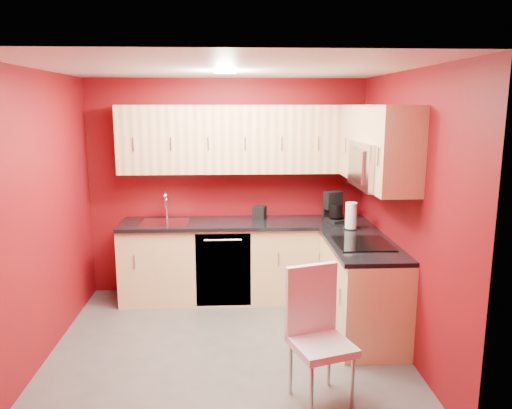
{
  "coord_description": "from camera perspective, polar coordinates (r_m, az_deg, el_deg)",
  "views": [
    {
      "loc": [
        0.04,
        -4.28,
        2.2
      ],
      "look_at": [
        0.29,
        0.55,
        1.23
      ],
      "focal_mm": 35.0,
      "sensor_mm": 36.0,
      "label": 1
    }
  ],
  "objects": [
    {
      "name": "upper_cabinets_right",
      "position": [
        4.93,
        13.49,
        7.38
      ],
      "size": [
        0.35,
        1.55,
        0.75
      ],
      "color": "#E2BA80",
      "rests_on": "wall_right"
    },
    {
      "name": "wall_right",
      "position": [
        4.66,
        16.71,
        -0.94
      ],
      "size": [
        0.0,
        3.0,
        3.0
      ],
      "primitive_type": "plane",
      "rotation": [
        1.57,
        0.0,
        -1.57
      ],
      "color": "maroon",
      "rests_on": "floor"
    },
    {
      "name": "floor",
      "position": [
        4.81,
        -3.21,
        -15.89
      ],
      "size": [
        3.2,
        3.2,
        0.0
      ],
      "primitive_type": "plane",
      "color": "#514E4C",
      "rests_on": "ground"
    },
    {
      "name": "base_cabinets_back",
      "position": [
        5.76,
        -1.21,
        -6.53
      ],
      "size": [
        2.8,
        0.6,
        0.87
      ],
      "primitive_type": "cube",
      "color": "#D8BF7B",
      "rests_on": "floor"
    },
    {
      "name": "wall_left",
      "position": [
        4.68,
        -23.37,
        -1.32
      ],
      "size": [
        0.0,
        3.0,
        3.0
      ],
      "primitive_type": "plane",
      "rotation": [
        1.57,
        0.0,
        1.57
      ],
      "color": "maroon",
      "rests_on": "floor"
    },
    {
      "name": "upper_cabinets_back",
      "position": [
        5.62,
        -1.31,
        7.49
      ],
      "size": [
        2.8,
        0.35,
        0.75
      ],
      "primitive_type": "cube",
      "color": "#E2BA80",
      "rests_on": "wall_back"
    },
    {
      "name": "microwave",
      "position": [
        4.71,
        13.82,
        4.42
      ],
      "size": [
        0.42,
        0.76,
        0.42
      ],
      "color": "silver",
      "rests_on": "upper_cabinets_right"
    },
    {
      "name": "countertop_back",
      "position": [
        5.62,
        -1.22,
        -2.16
      ],
      "size": [
        2.8,
        0.63,
        0.04
      ],
      "primitive_type": "cube",
      "color": "black",
      "rests_on": "base_cabinets_back"
    },
    {
      "name": "dishwasher_front",
      "position": [
        5.48,
        -3.75,
        -7.48
      ],
      "size": [
        0.6,
        0.02,
        0.82
      ],
      "primitive_type": "cube",
      "color": "black",
      "rests_on": "base_cabinets_back"
    },
    {
      "name": "dining_chair",
      "position": [
        3.83,
        7.54,
        -14.93
      ],
      "size": [
        0.52,
        0.54,
        1.02
      ],
      "primitive_type": null,
      "rotation": [
        0.0,
        0.0,
        0.31
      ],
      "color": "silver",
      "rests_on": "floor"
    },
    {
      "name": "cooktop",
      "position": [
        4.82,
        12.1,
        -4.38
      ],
      "size": [
        0.5,
        0.55,
        0.01
      ],
      "primitive_type": "cube",
      "color": "black",
      "rests_on": "countertop_right"
    },
    {
      "name": "wall_back",
      "position": [
        5.86,
        -3.29,
        1.96
      ],
      "size": [
        3.2,
        0.0,
        3.2
      ],
      "primitive_type": "plane",
      "rotation": [
        1.57,
        0.0,
        0.0
      ],
      "color": "maroon",
      "rests_on": "floor"
    },
    {
      "name": "paper_towel",
      "position": [
        5.35,
        10.81,
        -1.28
      ],
      "size": [
        0.17,
        0.17,
        0.28
      ],
      "primitive_type": null,
      "rotation": [
        0.0,
        0.0,
        -0.05
      ],
      "color": "silver",
      "rests_on": "countertop_right"
    },
    {
      "name": "countertop_right",
      "position": [
        4.87,
        12.04,
        -4.56
      ],
      "size": [
        0.63,
        1.27,
        0.04
      ],
      "primitive_type": "cube",
      "color": "black",
      "rests_on": "base_cabinets_right"
    },
    {
      "name": "wall_front",
      "position": [
        2.94,
        -3.61,
        -7.53
      ],
      "size": [
        3.2,
        0.0,
        3.2
      ],
      "primitive_type": "plane",
      "rotation": [
        -1.57,
        0.0,
        0.0
      ],
      "color": "maroon",
      "rests_on": "floor"
    },
    {
      "name": "sink",
      "position": [
        5.68,
        -10.36,
        -1.65
      ],
      "size": [
        0.52,
        0.42,
        0.35
      ],
      "color": "silver",
      "rests_on": "countertop_back"
    },
    {
      "name": "ceiling",
      "position": [
        4.29,
        -3.59,
        15.31
      ],
      "size": [
        3.2,
        3.2,
        0.0
      ],
      "primitive_type": "plane",
      "rotation": [
        3.14,
        0.0,
        0.0
      ],
      "color": "white",
      "rests_on": "wall_back"
    },
    {
      "name": "base_cabinets_right",
      "position": [
        5.02,
        11.95,
        -9.51
      ],
      "size": [
        0.6,
        1.3,
        0.87
      ],
      "primitive_type": "cube",
      "color": "#D8BF7B",
      "rests_on": "floor"
    },
    {
      "name": "napkin_holder",
      "position": [
        5.74,
        0.4,
        -0.93
      ],
      "size": [
        0.17,
        0.17,
        0.15
      ],
      "primitive_type": null,
      "rotation": [
        0.0,
        0.0,
        -0.34
      ],
      "color": "black",
      "rests_on": "countertop_back"
    },
    {
      "name": "coffee_maker",
      "position": [
        5.67,
        9.16,
        -0.29
      ],
      "size": [
        0.28,
        0.32,
        0.33
      ],
      "primitive_type": null,
      "rotation": [
        0.0,
        0.0,
        0.4
      ],
      "color": "black",
      "rests_on": "countertop_back"
    },
    {
      "name": "downlight",
      "position": [
        4.59,
        -3.55,
        14.86
      ],
      "size": [
        0.2,
        0.2,
        0.01
      ],
      "primitive_type": "cylinder",
      "color": "white",
      "rests_on": "ceiling"
    }
  ]
}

